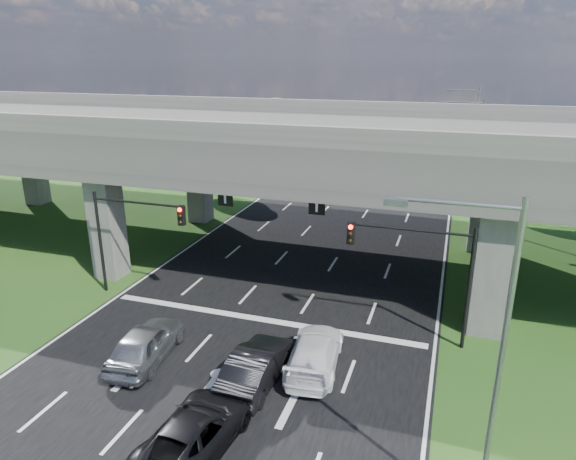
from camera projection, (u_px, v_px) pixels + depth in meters
The scene contains 19 objects.
ground at pixel (234, 355), 23.72m from camera, with size 160.00×160.00×0.00m, color #1E4416.
road at pixel (298, 272), 32.71m from camera, with size 18.00×120.00×0.03m, color black.
overpass at pixel (308, 144), 31.95m from camera, with size 80.00×15.00×10.00m.
warehouse at pixel (155, 152), 62.26m from camera, with size 20.00×10.00×4.00m, color #9E9E99.
signal_right at pixel (422, 261), 23.59m from camera, with size 5.76×0.54×6.00m.
signal_left at pixel (130, 227), 28.24m from camera, with size 5.76×0.54×6.00m.
streetlight_near at pixel (486, 348), 13.45m from camera, with size 3.38×0.25×10.00m.
streetlight_far at pixel (473, 153), 40.41m from camera, with size 3.38×0.25×10.00m.
streetlight_beyond at pixel (471, 127), 54.79m from camera, with size 3.38×0.25×10.00m.
tree_left_near at pixel (210, 146), 49.68m from camera, with size 4.50×4.50×7.80m.
tree_left_mid at pixel (218, 139), 57.97m from camera, with size 3.91×3.90×6.76m.
tree_left_far at pixel (275, 123), 63.66m from camera, with size 4.80×4.80×8.32m.
tree_right_near at pixel (507, 163), 43.57m from camera, with size 4.20×4.20×7.28m.
tree_right_mid at pixel (534, 152), 49.97m from camera, with size 3.91×3.90×6.76m.
tree_right_far at pixel (488, 133), 58.14m from camera, with size 4.50×4.50×7.80m.
car_silver at pixel (146, 343), 23.04m from camera, with size 2.00×4.98×1.70m, color #9D9FA4.
car_dark at pixel (256, 366), 21.40m from camera, with size 1.74×4.98×1.64m, color black.
car_white at pixel (315, 352), 22.51m from camera, with size 2.12×5.21×1.51m, color white.
car_trailing at pixel (195, 432), 17.77m from camera, with size 2.46×5.34×1.48m, color black.
Camera 1 is at (8.84, -18.77, 13.13)m, focal length 32.00 mm.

